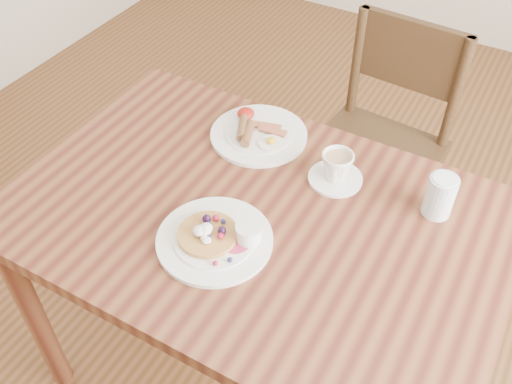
# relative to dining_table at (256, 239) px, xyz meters

# --- Properties ---
(ground) EXTENTS (5.00, 5.00, 0.00)m
(ground) POSITION_rel_dining_table_xyz_m (0.00, 0.00, -0.65)
(ground) COLOR #503316
(ground) RESTS_ON ground
(dining_table) EXTENTS (1.20, 0.80, 0.75)m
(dining_table) POSITION_rel_dining_table_xyz_m (0.00, 0.00, 0.00)
(dining_table) COLOR brown
(dining_table) RESTS_ON ground
(chair_far) EXTENTS (0.45, 0.45, 0.88)m
(chair_far) POSITION_rel_dining_table_xyz_m (0.08, 0.74, -0.16)
(chair_far) COLOR #3C2615
(chair_far) RESTS_ON ground
(pancake_plate) EXTENTS (0.27, 0.27, 0.06)m
(pancake_plate) POSITION_rel_dining_table_xyz_m (-0.03, -0.12, 0.11)
(pancake_plate) COLOR white
(pancake_plate) RESTS_ON dining_table
(breakfast_plate) EXTENTS (0.27, 0.27, 0.04)m
(breakfast_plate) POSITION_rel_dining_table_xyz_m (-0.14, 0.26, 0.11)
(breakfast_plate) COLOR white
(breakfast_plate) RESTS_ON dining_table
(teacup_saucer) EXTENTS (0.14, 0.14, 0.08)m
(teacup_saucer) POSITION_rel_dining_table_xyz_m (0.12, 0.20, 0.14)
(teacup_saucer) COLOR white
(teacup_saucer) RESTS_ON dining_table
(water_glass) EXTENTS (0.07, 0.07, 0.11)m
(water_glass) POSITION_rel_dining_table_xyz_m (0.38, 0.22, 0.15)
(water_glass) COLOR silver
(water_glass) RESTS_ON dining_table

